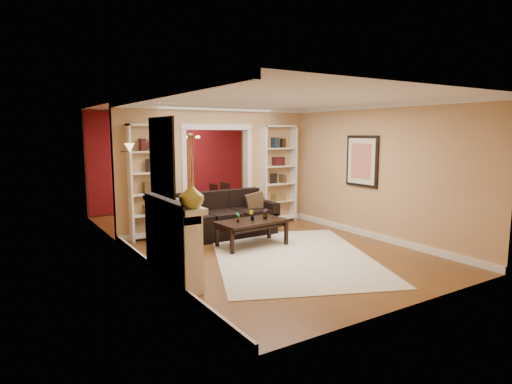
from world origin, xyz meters
TOP-DOWN VIEW (x-y plane):
  - floor at (0.00, 0.00)m, footprint 8.00×8.00m
  - ceiling at (0.00, 0.00)m, footprint 8.00×8.00m
  - wall_back at (0.00, 4.00)m, footprint 8.00×0.00m
  - wall_front at (0.00, -4.00)m, footprint 8.00×0.00m
  - wall_left at (-2.25, 0.00)m, footprint 0.00×8.00m
  - wall_right at (2.25, 0.00)m, footprint 0.00×8.00m
  - partition_wall at (0.00, 1.20)m, footprint 4.50×0.15m
  - red_back_panel at (0.00, 3.97)m, footprint 4.44×0.04m
  - dining_window at (0.00, 3.93)m, footprint 0.78×0.03m
  - area_rug at (0.06, -1.52)m, footprint 3.80×4.35m
  - sofa at (-0.29, 0.45)m, footprint 2.31×1.00m
  - pillow_left at (-1.11, 0.43)m, footprint 0.40×0.24m
  - pillow_right at (0.53, 0.43)m, footprint 0.40×0.20m
  - coffee_table at (-0.16, -0.55)m, footprint 1.36×0.82m
  - plant_left at (-0.46, -0.55)m, footprint 0.11×0.09m
  - plant_center at (-0.16, -0.55)m, footprint 0.14×0.14m
  - plant_right at (0.14, -0.55)m, footprint 0.11×0.11m
  - bookshelf_left at (-1.55, 1.03)m, footprint 0.90×0.30m
  - bookshelf_right at (1.55, 1.03)m, footprint 0.90×0.30m
  - fireplace at (-2.09, -1.50)m, footprint 0.32×1.70m
  - vase at (-2.09, -2.19)m, footprint 0.43×0.43m
  - mirror at (-2.23, -1.50)m, footprint 0.03×0.95m
  - wall_sconce at (-2.15, 0.55)m, footprint 0.18×0.18m
  - framed_art at (2.21, -1.00)m, footprint 0.04×0.85m
  - dining_table at (0.04, 2.69)m, footprint 1.49×0.83m
  - dining_chair_nw at (-0.51, 2.39)m, footprint 0.51×0.51m
  - dining_chair_ne at (0.59, 2.39)m, footprint 0.49×0.49m
  - dining_chair_sw at (-0.51, 2.99)m, footprint 0.42×0.42m
  - dining_chair_se at (0.59, 2.99)m, footprint 0.47×0.47m
  - chandelier at (0.00, 2.70)m, footprint 0.50×0.50m

SIDE VIEW (x-z plane):
  - floor at x=0.00m, z-range 0.00..0.00m
  - area_rug at x=0.06m, z-range 0.00..0.01m
  - coffee_table at x=-0.16m, z-range 0.00..0.49m
  - dining_table at x=0.04m, z-range 0.00..0.52m
  - dining_chair_se at x=0.59m, z-range 0.00..0.78m
  - dining_chair_nw at x=-0.51m, z-range 0.00..0.79m
  - dining_chair_sw at x=-0.51m, z-range 0.00..0.82m
  - dining_chair_ne at x=0.59m, z-range 0.00..0.89m
  - sofa at x=-0.29m, z-range 0.00..0.90m
  - fireplace at x=-2.09m, z-range 0.00..1.16m
  - plant_left at x=-0.46m, z-range 0.49..0.68m
  - plant_right at x=0.14m, z-range 0.49..0.68m
  - plant_center at x=-0.16m, z-range 0.49..0.69m
  - pillow_left at x=-1.11m, z-range 0.44..0.83m
  - pillow_right at x=0.53m, z-range 0.44..0.83m
  - bookshelf_left at x=-1.55m, z-range 0.00..2.30m
  - bookshelf_right at x=1.55m, z-range 0.00..2.30m
  - red_back_panel at x=0.00m, z-range 0.00..2.64m
  - vase at x=-2.09m, z-range 1.16..1.50m
  - wall_back at x=0.00m, z-range -2.65..5.35m
  - wall_front at x=0.00m, z-range -2.65..5.35m
  - wall_left at x=-2.25m, z-range -2.65..5.35m
  - wall_right at x=2.25m, z-range -2.65..5.35m
  - partition_wall at x=0.00m, z-range 0.00..2.70m
  - dining_window at x=0.00m, z-range 1.06..2.04m
  - framed_art at x=2.21m, z-range 1.02..2.08m
  - mirror at x=-2.23m, z-range 1.25..2.35m
  - wall_sconce at x=-2.15m, z-range 1.72..1.94m
  - chandelier at x=0.00m, z-range 1.87..2.17m
  - ceiling at x=0.00m, z-range 2.70..2.70m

